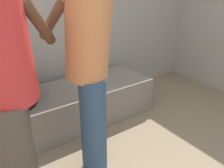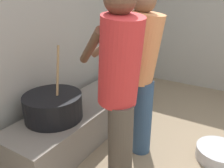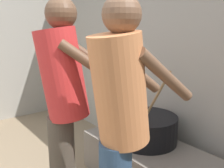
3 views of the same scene
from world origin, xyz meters
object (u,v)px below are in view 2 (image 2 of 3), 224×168
cook_in_red_shirt (119,84)px  metal_mixing_bowl (219,154)px  cook_in_orange_shirt (141,66)px  cooking_pot_main (53,106)px

cook_in_red_shirt → metal_mixing_bowl: cook_in_red_shirt is taller
cook_in_red_shirt → metal_mixing_bowl: (0.83, -0.70, -0.89)m
cook_in_red_shirt → cook_in_orange_shirt: bearing=8.0°
cook_in_red_shirt → metal_mixing_bowl: size_ratio=3.70×
cook_in_red_shirt → cook_in_orange_shirt: cook_in_red_shirt is taller
cooking_pot_main → cook_in_orange_shirt: (0.47, -0.73, 0.41)m
cook_in_red_shirt → cook_in_orange_shirt: (0.55, 0.08, -0.02)m
cooking_pot_main → cook_in_orange_shirt: size_ratio=0.43×
cooking_pot_main → metal_mixing_bowl: cooking_pot_main is taller
cooking_pot_main → cook_in_red_shirt: (-0.08, -0.81, 0.43)m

